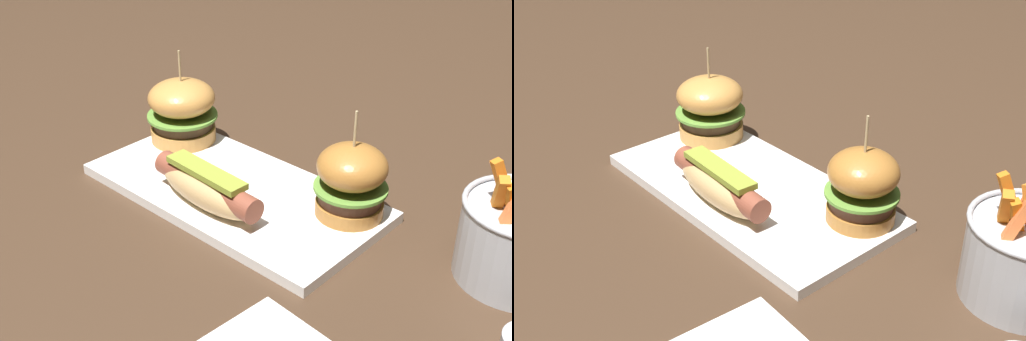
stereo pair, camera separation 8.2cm
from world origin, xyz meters
The scene contains 6 objects.
ground_plane centered at (0.00, 0.00, 0.00)m, with size 3.00×3.00×0.00m, color #422D1E.
platter_main centered at (0.00, 0.00, 0.01)m, with size 0.39×0.19×0.01m, color white.
hot_dog centered at (0.01, -0.05, 0.04)m, with size 0.17×0.06×0.05m.
slider_left centered at (-0.15, 0.05, 0.06)m, with size 0.10×0.10×0.14m.
slider_right centered at (0.15, 0.05, 0.06)m, with size 0.09×0.09×0.14m.
fries_bucket centered at (0.34, 0.09, 0.05)m, with size 0.13×0.13×0.14m.
Camera 2 is at (0.58, -0.47, 0.46)m, focal length 46.91 mm.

